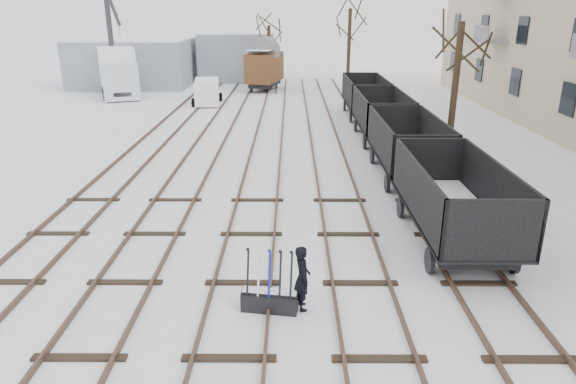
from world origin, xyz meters
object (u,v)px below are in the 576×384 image
ground_frame (270,299)px  crane (114,64)px  lorry (117,71)px  box_van_wagon (265,66)px  freight_wagon_a (452,212)px  panel_van (207,91)px  worker (302,278)px

ground_frame → crane: bearing=121.6°
ground_frame → lorry: (-13.51, 31.68, 1.64)m
box_van_wagon → freight_wagon_a: bearing=-63.0°
panel_van → crane: bearing=137.2°
panel_van → box_van_wagon: bearing=51.7°
freight_wagon_a → crane: (-19.54, 29.70, 1.36)m
freight_wagon_a → box_van_wagon: (-7.04, 30.40, 1.07)m
lorry → box_van_wagon: bearing=-8.7°
worker → crane: crane is taller
worker → freight_wagon_a: bearing=-60.9°
lorry → panel_van: (7.82, -4.19, -1.02)m
freight_wagon_a → box_van_wagon: size_ratio=1.21×
ground_frame → panel_van: 28.08m
freight_wagon_a → panel_van: (-10.95, 23.72, -0.04)m
box_van_wagon → panel_van: box_van_wagon is taller
ground_frame → panel_van: bearing=110.2°
ground_frame → worker: (0.75, 0.10, 0.51)m
panel_van → crane: (-8.60, 5.98, 1.40)m
ground_frame → freight_wagon_a: (5.26, 3.77, 0.66)m
worker → panel_van: 28.13m
box_van_wagon → lorry: lorry is taller
worker → panel_van: panel_van is taller
ground_frame → worker: worker is taller
panel_van → ground_frame: bearing=-86.3°
ground_frame → lorry: size_ratio=0.17×
panel_van → worker: bearing=-84.8°
worker → freight_wagon_a: freight_wagon_a is taller
freight_wagon_a → box_van_wagon: 31.22m
freight_wagon_a → lorry: size_ratio=0.70×
freight_wagon_a → crane: 35.58m
ground_frame → box_van_wagon: (-1.78, 34.17, 1.73)m
freight_wagon_a → box_van_wagon: box_van_wagon is taller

